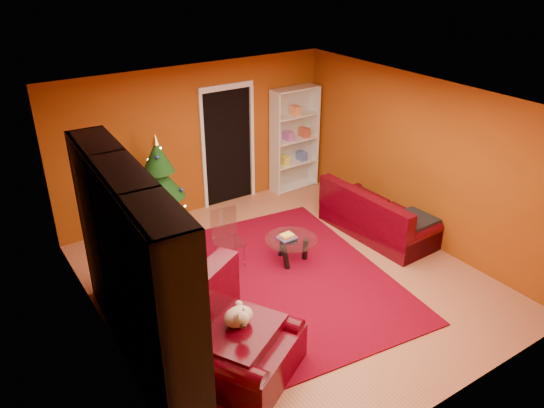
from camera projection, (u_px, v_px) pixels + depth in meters
floor at (287, 281)px, 7.63m from camera, size 5.00×5.50×0.05m
ceiling at (290, 100)px, 6.45m from camera, size 5.00×5.50×0.05m
wall_back at (196, 140)px, 9.11m from camera, size 5.00×0.05×2.60m
wall_left at (100, 253)px, 5.79m from camera, size 0.05×5.50×2.60m
wall_right at (420, 160)px, 8.29m from camera, size 0.05×5.50×2.60m
doorway at (228, 148)px, 9.49m from camera, size 1.06×0.60×2.16m
rug at (271, 282)px, 7.54m from camera, size 3.60×4.06×0.02m
media_unit at (134, 270)px, 5.73m from camera, size 0.62×3.07×2.34m
christmas_tree at (160, 189)px, 8.37m from camera, size 1.26×1.26×1.77m
gift_box_teal at (130, 241)px, 8.33m from camera, size 0.34×0.34×0.28m
gift_box_green at (183, 225)px, 8.82m from camera, size 0.34×0.34×0.26m
white_bookshelf at (295, 140)px, 10.06m from camera, size 0.95×0.36×2.03m
armchair at (241, 338)px, 5.78m from camera, size 1.67×1.67×0.96m
dog at (238, 317)px, 5.74m from camera, size 0.50×0.46×0.31m
sofa at (379, 211)px, 8.65m from camera, size 0.95×1.98×0.84m
coffee_table at (291, 250)px, 7.96m from camera, size 0.83×0.83×0.49m
acrylic_chair at (229, 242)px, 7.80m from camera, size 0.45×0.48×0.79m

